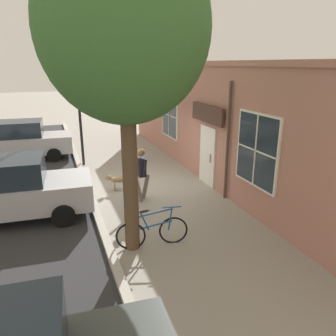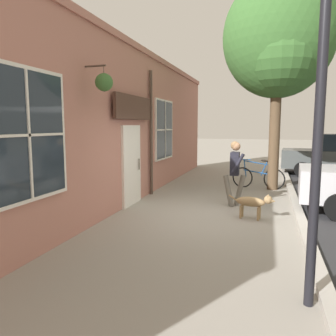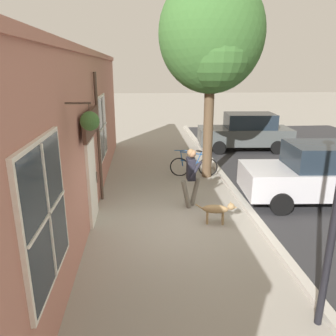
{
  "view_description": "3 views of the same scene",
  "coord_description": "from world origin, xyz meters",
  "px_view_note": "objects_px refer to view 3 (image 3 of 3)",
  "views": [
    {
      "loc": [
        3.02,
        10.5,
        4.18
      ],
      "look_at": [
        -0.55,
        0.76,
        0.86
      ],
      "focal_mm": 35.0,
      "sensor_mm": 36.0,
      "label": 1
    },
    {
      "loc": [
        1.26,
        -7.43,
        2.09
      ],
      "look_at": [
        -1.14,
        0.4,
        1.03
      ],
      "focal_mm": 35.0,
      "sensor_mm": 36.0,
      "label": 2
    },
    {
      "loc": [
        -0.88,
        -7.46,
        3.8
      ],
      "look_at": [
        -0.11,
        2.06,
        0.87
      ],
      "focal_mm": 35.0,
      "sensor_mm": 36.0,
      "label": 3
    }
  ],
  "objects_px": {
    "leaning_bicycle": "(194,166)",
    "parked_car_far_end": "(246,132)",
    "pedestrian_walking": "(191,172)",
    "street_tree_by_curb": "(213,39)",
    "parked_car_mid_block": "(321,173)",
    "dog_on_leash": "(218,209)"
  },
  "relations": [
    {
      "from": "parked_car_mid_block",
      "to": "leaning_bicycle",
      "type": "bearing_deg",
      "value": 140.26
    },
    {
      "from": "pedestrian_walking",
      "to": "street_tree_by_curb",
      "type": "relative_size",
      "value": 0.25
    },
    {
      "from": "leaning_bicycle",
      "to": "parked_car_far_end",
      "type": "relative_size",
      "value": 0.39
    },
    {
      "from": "pedestrian_walking",
      "to": "parked_car_far_end",
      "type": "bearing_deg",
      "value": 61.0
    },
    {
      "from": "leaning_bicycle",
      "to": "parked_car_mid_block",
      "type": "distance_m",
      "value": 4.28
    },
    {
      "from": "street_tree_by_curb",
      "to": "parked_car_mid_block",
      "type": "relative_size",
      "value": 1.53
    },
    {
      "from": "leaning_bicycle",
      "to": "pedestrian_walking",
      "type": "bearing_deg",
      "value": -100.64
    },
    {
      "from": "leaning_bicycle",
      "to": "parked_car_far_end",
      "type": "bearing_deg",
      "value": 50.56
    },
    {
      "from": "pedestrian_walking",
      "to": "parked_car_far_end",
      "type": "height_order",
      "value": "parked_car_far_end"
    },
    {
      "from": "parked_car_mid_block",
      "to": "dog_on_leash",
      "type": "bearing_deg",
      "value": -160.58
    },
    {
      "from": "parked_car_mid_block",
      "to": "parked_car_far_end",
      "type": "bearing_deg",
      "value": 91.57
    },
    {
      "from": "pedestrian_walking",
      "to": "parked_car_far_end",
      "type": "xyz_separation_m",
      "value": [
        3.61,
        6.51,
        -0.14
      ]
    },
    {
      "from": "pedestrian_walking",
      "to": "parked_car_mid_block",
      "type": "distance_m",
      "value": 3.79
    },
    {
      "from": "dog_on_leash",
      "to": "parked_car_mid_block",
      "type": "height_order",
      "value": "parked_car_mid_block"
    },
    {
      "from": "pedestrian_walking",
      "to": "street_tree_by_curb",
      "type": "bearing_deg",
      "value": 68.64
    },
    {
      "from": "pedestrian_walking",
      "to": "leaning_bicycle",
      "type": "xyz_separation_m",
      "value": [
        0.52,
        2.75,
        -0.64
      ]
    },
    {
      "from": "pedestrian_walking",
      "to": "dog_on_leash",
      "type": "distance_m",
      "value": 1.39
    },
    {
      "from": "dog_on_leash",
      "to": "parked_car_mid_block",
      "type": "distance_m",
      "value": 3.49
    },
    {
      "from": "pedestrian_walking",
      "to": "street_tree_by_curb",
      "type": "xyz_separation_m",
      "value": [
        1.0,
        2.57,
        3.66
      ]
    },
    {
      "from": "parked_car_mid_block",
      "to": "parked_car_far_end",
      "type": "height_order",
      "value": "same"
    },
    {
      "from": "pedestrian_walking",
      "to": "leaning_bicycle",
      "type": "distance_m",
      "value": 2.87
    },
    {
      "from": "pedestrian_walking",
      "to": "parked_car_mid_block",
      "type": "xyz_separation_m",
      "value": [
        3.79,
        0.04,
        -0.14
      ]
    }
  ]
}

